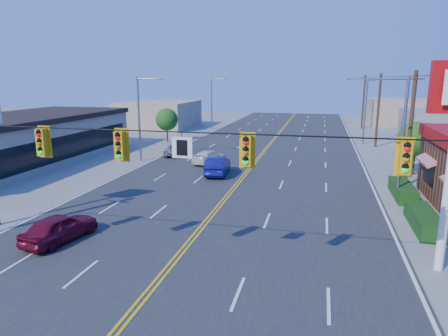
% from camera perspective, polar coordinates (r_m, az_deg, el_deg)
% --- Properties ---
extents(ground, '(160.00, 160.00, 0.00)m').
position_cam_1_polar(ground, '(16.36, -9.67, -16.10)').
color(ground, gray).
rests_on(ground, ground).
extents(road, '(20.00, 120.00, 0.06)m').
position_cam_1_polar(road, '(34.52, 3.50, -0.42)').
color(road, '#2D2D30').
rests_on(road, ground).
extents(signal_span, '(24.32, 0.34, 9.00)m').
position_cam_1_polar(signal_span, '(14.72, -10.80, 0.92)').
color(signal_span, '#47301E').
rests_on(signal_span, ground).
extents(strip_mall, '(10.40, 26.40, 4.40)m').
position_cam_1_polar(strip_mall, '(42.16, -27.98, 3.58)').
color(strip_mall, tan).
rests_on(strip_mall, ground).
extents(streetlight_se, '(2.55, 0.25, 8.00)m').
position_cam_1_polar(streetlight_se, '(27.73, 23.83, 4.73)').
color(streetlight_se, gray).
rests_on(streetlight_se, ground).
extents(streetlight_ne, '(2.55, 0.25, 8.00)m').
position_cam_1_polar(streetlight_ne, '(51.44, 19.34, 8.26)').
color(streetlight_ne, gray).
rests_on(streetlight_ne, ground).
extents(streetlight_sw, '(2.55, 0.25, 8.00)m').
position_cam_1_polar(streetlight_sw, '(39.02, -11.80, 7.53)').
color(streetlight_sw, gray).
rests_on(streetlight_sw, ground).
extents(streetlight_nw, '(2.55, 0.25, 8.00)m').
position_cam_1_polar(streetlight_nw, '(63.43, -1.59, 9.66)').
color(streetlight_nw, gray).
rests_on(streetlight_nw, ground).
extents(utility_pole_near, '(0.28, 0.28, 8.40)m').
position_cam_1_polar(utility_pole_near, '(31.93, 25.07, 4.95)').
color(utility_pole_near, '#47301E').
rests_on(utility_pole_near, ground).
extents(utility_pole_mid, '(0.28, 0.28, 8.40)m').
position_cam_1_polar(utility_pole_mid, '(49.63, 21.15, 7.63)').
color(utility_pole_mid, '#47301E').
rests_on(utility_pole_mid, ground).
extents(utility_pole_far, '(0.28, 0.28, 8.40)m').
position_cam_1_polar(utility_pole_far, '(67.49, 19.29, 8.88)').
color(utility_pole_far, '#47301E').
rests_on(utility_pole_far, ground).
extents(tree_kfc_rear, '(2.94, 2.94, 4.41)m').
position_cam_1_polar(tree_kfc_rear, '(36.24, 25.72, 3.65)').
color(tree_kfc_rear, '#47301E').
rests_on(tree_kfc_rear, ground).
extents(tree_west, '(2.80, 2.80, 4.20)m').
position_cam_1_polar(tree_west, '(51.01, -8.18, 6.87)').
color(tree_west, '#47301E').
rests_on(tree_west, ground).
extents(bld_west_far, '(11.00, 12.00, 4.20)m').
position_cam_1_polar(bld_west_far, '(66.62, -9.31, 7.56)').
color(bld_west_far, tan).
rests_on(bld_west_far, ground).
extents(bld_east_far, '(10.00, 10.00, 4.40)m').
position_cam_1_polar(bld_east_far, '(76.44, 23.75, 7.38)').
color(bld_east_far, tan).
rests_on(bld_east_far, ground).
extents(car_magenta, '(2.32, 4.23, 1.36)m').
position_cam_1_polar(car_magenta, '(21.23, -22.40, -8.00)').
color(car_magenta, maroon).
rests_on(car_magenta, ground).
extents(car_blue, '(1.98, 4.60, 1.48)m').
position_cam_1_polar(car_blue, '(32.97, -0.90, 0.24)').
color(car_blue, navy).
rests_on(car_blue, ground).
extents(car_white, '(2.78, 4.50, 1.22)m').
position_cam_1_polar(car_white, '(37.35, -2.13, 1.51)').
color(car_white, silver).
rests_on(car_white, ground).
extents(car_silver, '(2.97, 4.72, 1.22)m').
position_cam_1_polar(car_silver, '(41.74, -6.92, 2.61)').
color(car_silver, '#A9A9AE').
rests_on(car_silver, ground).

